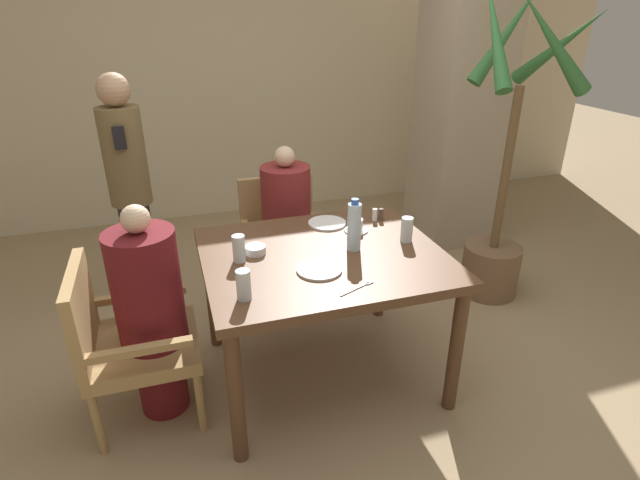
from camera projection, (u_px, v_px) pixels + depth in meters
ground_plane at (323, 372)px, 2.86m from camera, size 16.00×16.00×0.00m
wall_back at (234, 67)px, 4.60m from camera, size 8.00×0.06×2.80m
pillar_stone at (463, 83)px, 4.02m from camera, size 0.59×0.59×2.70m
dining_table at (323, 269)px, 2.58m from camera, size 1.21×1.03×0.76m
chair_left_side at (124, 338)px, 2.40m from camera, size 0.52×0.52×0.84m
diner_in_left_chair at (151, 312)px, 2.38m from camera, size 0.32×0.32×1.12m
chair_far_side at (282, 236)px, 3.46m from camera, size 0.52×0.52×0.84m
diner_in_far_chair at (287, 228)px, 3.29m from camera, size 0.32×0.32×1.13m
standing_host at (130, 187)px, 3.25m from camera, size 0.26×0.30×1.55m
potted_palm at (501, 201)px, 3.38m from camera, size 0.70×0.69×2.09m
plate_main_left at (327, 223)px, 2.88m from camera, size 0.22×0.22×0.01m
plate_main_right at (319, 269)px, 2.37m from camera, size 0.22×0.22×0.01m
teacup_with_saucer at (356, 226)px, 2.78m from camera, size 0.13×0.13×0.07m
bowl_small at (255, 250)px, 2.53m from camera, size 0.11×0.11×0.04m
water_bottle at (354, 226)px, 2.53m from camera, size 0.07×0.07×0.28m
glass_tall_near at (407, 230)px, 2.64m from camera, size 0.06×0.06×0.14m
glass_tall_mid at (244, 285)px, 2.11m from camera, size 0.06×0.06×0.14m
glass_tall_far at (239, 248)px, 2.43m from camera, size 0.06×0.06×0.14m
salt_shaker at (375, 215)px, 2.92m from camera, size 0.03×0.03×0.07m
pepper_shaker at (381, 214)px, 2.93m from camera, size 0.03×0.03×0.07m
fork_beside_plate at (360, 287)px, 2.23m from camera, size 0.18×0.09×0.00m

